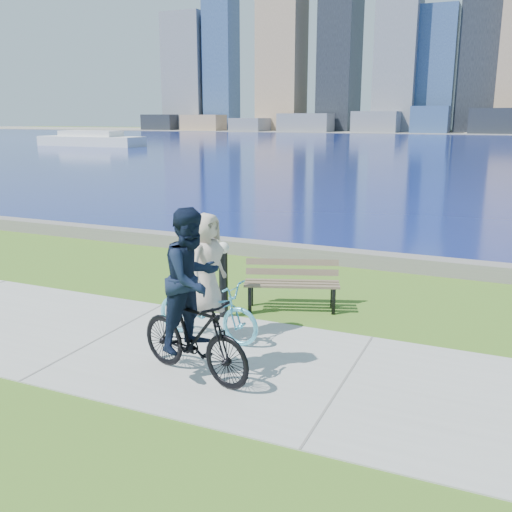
{
  "coord_description": "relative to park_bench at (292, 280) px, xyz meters",
  "views": [
    {
      "loc": [
        1.76,
        -6.91,
        3.48
      ],
      "look_at": [
        -2.16,
        1.99,
        1.1
      ],
      "focal_mm": 40.0,
      "sensor_mm": 36.0,
      "label": 1
    }
  ],
  "objects": [
    {
      "name": "ground",
      "position": [
        1.71,
        -2.61,
        -0.55
      ],
      "size": [
        320.0,
        320.0,
        0.0
      ],
      "primitive_type": "plane",
      "color": "#3C641A",
      "rests_on": "ground"
    },
    {
      "name": "concrete_path",
      "position": [
        1.71,
        -2.61,
        -0.54
      ],
      "size": [
        80.0,
        3.5,
        0.02
      ],
      "primitive_type": "cube",
      "color": "#9FA09B",
      "rests_on": "ground"
    },
    {
      "name": "seawall",
      "position": [
        1.71,
        3.59,
        -0.37
      ],
      "size": [
        90.0,
        0.5,
        0.35
      ],
      "primitive_type": "cube",
      "color": "slate",
      "rests_on": "ground"
    },
    {
      "name": "bay_water",
      "position": [
        1.71,
        69.39,
        -0.54
      ],
      "size": [
        320.0,
        131.0,
        0.01
      ],
      "primitive_type": "cube",
      "color": "navy",
      "rests_on": "ground"
    },
    {
      "name": "far_shore",
      "position": [
        1.71,
        127.39,
        -0.49
      ],
      "size": [
        320.0,
        30.0,
        0.12
      ],
      "primitive_type": "cube",
      "color": "gray",
      "rests_on": "ground"
    },
    {
      "name": "city_skyline",
      "position": [
        0.1,
        126.26,
        24.62
      ],
      "size": [
        171.57,
        21.4,
        76.0
      ],
      "color": "black",
      "rests_on": "ground"
    },
    {
      "name": "ferry_near",
      "position": [
        -43.14,
        46.68,
        0.21
      ],
      "size": [
        13.43,
        3.84,
        1.82
      ],
      "color": "silver",
      "rests_on": "ground"
    },
    {
      "name": "park_bench",
      "position": [
        0.0,
        0.0,
        0.0
      ],
      "size": [
        1.83,
        1.15,
        0.9
      ],
      "rotation": [
        0.0,
        0.0,
        0.35
      ],
      "color": "black",
      "rests_on": "ground"
    },
    {
      "name": "bollard_lamp",
      "position": [
        -0.93,
        -0.95,
        0.24
      ],
      "size": [
        0.22,
        0.22,
        1.38
      ],
      "color": "black",
      "rests_on": "ground"
    },
    {
      "name": "cyclist_woman",
      "position": [
        -0.7,
        -1.98,
        0.23
      ],
      "size": [
        0.79,
        1.89,
        2.04
      ],
      "rotation": [
        0.0,
        0.0,
        1.49
      ],
      "color": "#62CDEE",
      "rests_on": "ground"
    },
    {
      "name": "cyclist_man",
      "position": [
        -0.2,
        -3.28,
        0.45
      ],
      "size": [
        1.04,
        2.01,
        2.34
      ],
      "rotation": [
        0.0,
        0.0,
        1.31
      ],
      "color": "black",
      "rests_on": "ground"
    }
  ]
}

